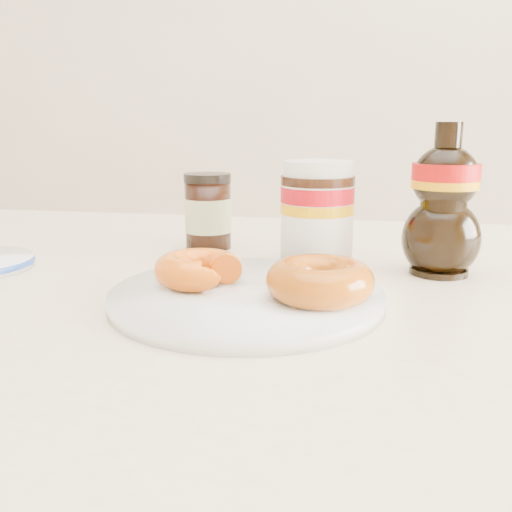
% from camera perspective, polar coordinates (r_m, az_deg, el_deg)
% --- Properties ---
extents(dining_table, '(1.40, 0.90, 0.75)m').
position_cam_1_polar(dining_table, '(0.63, 0.37, -10.47)').
color(dining_table, beige).
rests_on(dining_table, ground).
extents(plate, '(0.26, 0.26, 0.01)m').
position_cam_1_polar(plate, '(0.55, -0.96, -4.04)').
color(plate, white).
rests_on(plate, dining_table).
extents(donut_bitten, '(0.10, 0.10, 0.03)m').
position_cam_1_polar(donut_bitten, '(0.56, -5.79, -1.31)').
color(donut_bitten, orange).
rests_on(donut_bitten, plate).
extents(donut_whole, '(0.10, 0.10, 0.03)m').
position_cam_1_polar(donut_whole, '(0.52, 6.41, -2.45)').
color(donut_whole, '#944009').
rests_on(donut_whole, plate).
extents(nutella_jar, '(0.09, 0.09, 0.12)m').
position_cam_1_polar(nutella_jar, '(0.69, 6.12, 4.70)').
color(nutella_jar, white).
rests_on(nutella_jar, dining_table).
extents(syrup_bottle, '(0.09, 0.08, 0.17)m').
position_cam_1_polar(syrup_bottle, '(0.67, 18.26, 5.34)').
color(syrup_bottle, black).
rests_on(syrup_bottle, dining_table).
extents(dark_jar, '(0.06, 0.06, 0.10)m').
position_cam_1_polar(dark_jar, '(0.78, -4.83, 4.41)').
color(dark_jar, black).
rests_on(dark_jar, dining_table).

